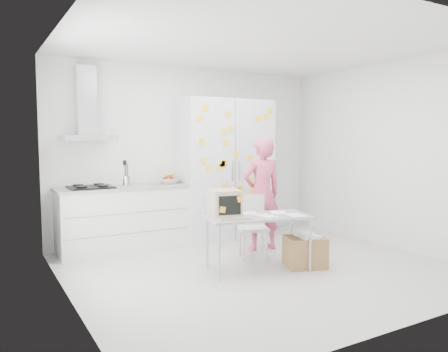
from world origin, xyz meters
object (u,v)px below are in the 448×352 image
chair (252,222)px  cardboard_box (305,251)px  desk (237,209)px  person (262,194)px

chair → cardboard_box: size_ratio=1.46×
chair → cardboard_box: chair is taller
cardboard_box → desk: bearing=161.4°
desk → chair: 0.71m
desk → cardboard_box: size_ratio=2.36×
person → cardboard_box: person is taller
person → desk: (-0.84, -0.70, -0.06)m
chair → cardboard_box: bearing=-42.3°
desk → chair: size_ratio=1.61×
person → cardboard_box: size_ratio=2.82×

